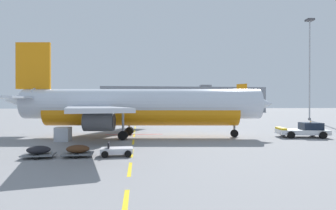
% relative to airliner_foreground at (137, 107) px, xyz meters
% --- Properties ---
extents(ground, '(400.00, 400.00, 0.00)m').
position_rel_airliner_foreground_xyz_m(ground, '(21.55, 21.28, -3.95)').
color(ground, gray).
extents(apron_paint_markings, '(8.00, 92.40, 0.01)m').
position_rel_airliner_foreground_xyz_m(apron_paint_markings, '(-0.45, 17.67, -3.95)').
color(apron_paint_markings, yellow).
rests_on(apron_paint_markings, ground).
extents(airliner_foreground, '(34.82, 34.42, 12.20)m').
position_rel_airliner_foreground_xyz_m(airliner_foreground, '(0.00, 0.00, 0.00)').
color(airliner_foreground, silver).
rests_on(airliner_foreground, ground).
extents(pushback_tug, '(6.39, 3.96, 2.08)m').
position_rel_airliner_foreground_xyz_m(pushback_tug, '(21.29, -2.39, -3.05)').
color(pushback_tug, silver).
rests_on(pushback_tug, ground).
extents(airliner_mid_left, '(27.46, 29.71, 11.65)m').
position_rel_airliner_foreground_xyz_m(airliner_mid_left, '(30.27, 72.59, -0.18)').
color(airliner_mid_left, white).
rests_on(airliner_mid_left, ground).
extents(baggage_train, '(8.65, 1.87, 1.14)m').
position_rel_airliner_foreground_xyz_m(baggage_train, '(-4.72, -12.74, -3.42)').
color(baggage_train, silver).
rests_on(baggage_train, ground).
extents(uld_cargo_container, '(1.69, 1.65, 1.60)m').
position_rel_airliner_foreground_xyz_m(uld_cargo_container, '(-8.53, -2.74, -3.15)').
color(uld_cargo_container, '#B7BCC6').
rests_on(uld_cargo_container, ground).
extents(apron_light_mast_far, '(1.80, 1.80, 26.57)m').
position_rel_airliner_foreground_xyz_m(apron_light_mast_far, '(44.91, 32.24, 12.44)').
color(apron_light_mast_far, slate).
rests_on(apron_light_mast_far, ground).
extents(terminal_satellite, '(87.59, 21.14, 14.88)m').
position_rel_airliner_foreground_xyz_m(terminal_satellite, '(24.77, 116.44, 2.71)').
color(terminal_satellite, gray).
rests_on(terminal_satellite, ground).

